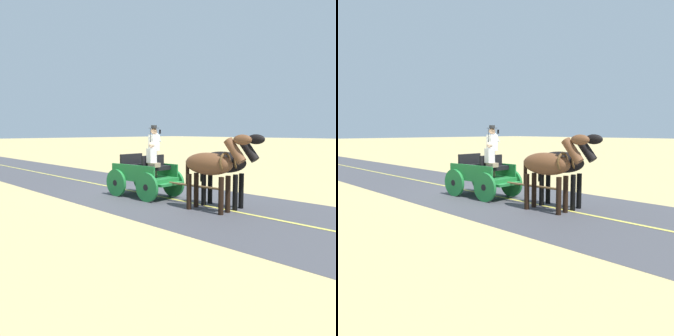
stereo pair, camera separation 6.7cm
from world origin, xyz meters
The scene contains 6 objects.
ground_plane centered at (0.00, 0.00, 0.00)m, with size 200.00×200.00×0.00m, color tan.
road_surface centered at (0.00, 0.00, 0.00)m, with size 5.44×160.00×0.01m, color #424247.
road_centre_stripe centered at (0.00, 0.00, 0.01)m, with size 0.12×160.00×0.00m, color #DBCC4C.
horse_drawn_carriage centered at (0.32, 0.35, 0.82)m, with size 1.58×4.52×2.50m.
horse_near_side centered at (-0.27, 3.35, 1.32)m, with size 0.74×2.14×2.21m.
horse_off_side centered at (0.46, 3.40, 1.32)m, with size 0.73×2.14×2.21m.
Camera 1 is at (8.24, 9.73, 2.31)m, focal length 37.73 mm.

